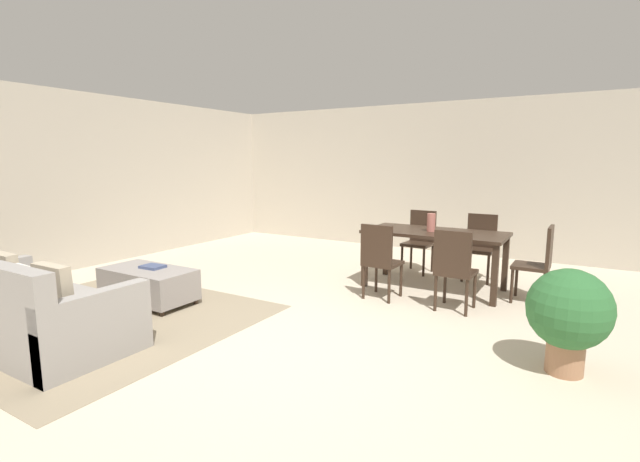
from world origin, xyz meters
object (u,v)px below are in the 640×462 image
Objects in this scene: ottoman_table at (148,283)px; dining_chair_far_right at (480,243)px; potted_plant at (569,313)px; dining_table at (435,238)px; dining_chair_near_left at (380,257)px; dining_chair_head_east at (539,260)px; dining_chair_far_left at (420,237)px; vase_centerpiece at (431,223)px; book_on_ottoman at (153,267)px; couch at (27,312)px; dining_chair_near_right at (454,266)px.

dining_chair_far_right is at bearing 45.13° from ottoman_table.
ottoman_table is at bearing -173.24° from potted_plant.
dining_table is 1.91× the size of dining_chair_near_left.
dining_chair_near_left is 1.00× the size of dining_chair_head_east.
dining_chair_far_left is 1.01m from vase_centerpiece.
vase_centerpiece is at bearing -133.86° from dining_table.
dining_chair_far_left is 3.79m from book_on_ottoman.
dining_chair_far_right is 3.54× the size of book_on_ottoman.
couch is 1.36m from ottoman_table.
book_on_ottoman is (-3.08, -3.06, -0.09)m from dining_chair_far_right.
vase_centerpiece is at bearing 40.84° from ottoman_table.
book_on_ottoman is at bearing 69.27° from ottoman_table.
book_on_ottoman reaches higher than ottoman_table.
dining_chair_near_right is at bearing -59.97° from dining_chair_far_left.
couch is at bearing -156.37° from potted_plant.
couch is 2.28× the size of dining_chair_near_right.
dining_chair_near_left is (2.27, 1.53, 0.28)m from ottoman_table.
dining_table is 1.91× the size of dining_chair_far_right.
dining_chair_far_left reaches higher than dining_table.
dining_chair_near_right is (0.88, 0.01, 0.00)m from dining_chair_near_left.
ottoman_table is 4.84× the size of vase_centerpiece.
potted_plant is at bearing 23.63° from couch.
vase_centerpiece is at bearing -118.79° from dining_chair_far_right.
ottoman_table is 4.34m from potted_plant.
dining_chair_near_right reaches higher than couch.
couch is 1.87× the size of ottoman_table.
dining_chair_near_right and dining_chair_head_east have the same top height.
dining_chair_far_right is (3.10, 3.12, 0.28)m from ottoman_table.
couch is 2.28× the size of dining_chair_head_east.
book_on_ottoman is at bearing -135.18° from dining_chair_far_right.
dining_table is (2.65, 3.69, 0.37)m from couch.
dining_chair_far_left is at bearing 179.06° from dining_chair_far_right.
vase_centerpiece is (0.38, 0.76, 0.36)m from dining_chair_near_left.
dining_chair_far_left is 1.86m from dining_chair_head_east.
dining_chair_near_right is at bearing -56.15° from vase_centerpiece.
vase_centerpiece is (-0.04, -0.04, 0.21)m from dining_table.
potted_plant is (4.26, 1.86, 0.20)m from couch.
potted_plant is (1.65, -1.78, -0.38)m from vase_centerpiece.
dining_chair_near_left is 1.09× the size of potted_plant.
ottoman_table is (-0.04, 1.35, -0.06)m from couch.
dining_table is 0.22m from vase_centerpiece.
dining_chair_near_left is 2.27m from potted_plant.
dining_chair_far_left is 3.98× the size of vase_centerpiece.
dining_chair_near_left is 0.88m from dining_chair_near_right.
dining_table is at bearing 40.47° from book_on_ottoman.
dining_chair_far_left is (-0.04, 1.60, 0.00)m from dining_chair_near_left.
dining_chair_far_right is 4.34m from book_on_ottoman.
dining_chair_near_left is 1.00× the size of dining_chair_far_left.
couch reaches higher than potted_plant.
dining_chair_far_right and dining_chair_head_east have the same top height.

